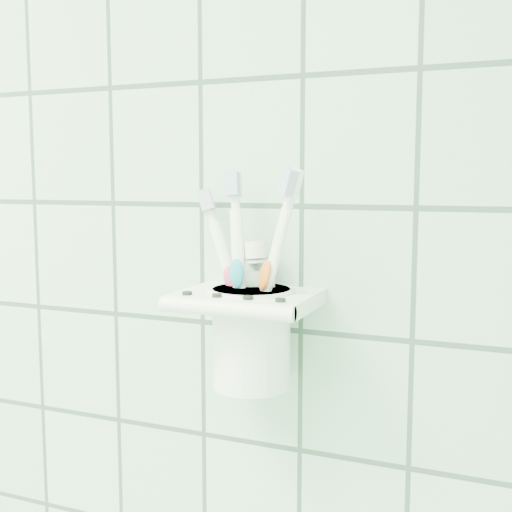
% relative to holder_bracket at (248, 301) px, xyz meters
% --- Properties ---
extents(holder_bracket, '(0.13, 0.11, 0.04)m').
position_rel_holder_bracket_xyz_m(holder_bracket, '(0.00, 0.00, 0.00)').
color(holder_bracket, white).
rests_on(holder_bracket, wall_back).
extents(cup, '(0.09, 0.09, 0.10)m').
position_rel_holder_bracket_xyz_m(cup, '(0.00, 0.00, -0.03)').
color(cup, white).
rests_on(cup, holder_bracket).
extents(toothbrush_pink, '(0.08, 0.04, 0.20)m').
position_rel_holder_bracket_xyz_m(toothbrush_pink, '(0.01, 0.00, 0.02)').
color(toothbrush_pink, white).
rests_on(toothbrush_pink, cup).
extents(toothbrush_blue, '(0.03, 0.04, 0.21)m').
position_rel_holder_bracket_xyz_m(toothbrush_blue, '(-0.00, -0.01, 0.03)').
color(toothbrush_blue, white).
rests_on(toothbrush_blue, cup).
extents(toothbrush_orange, '(0.07, 0.04, 0.22)m').
position_rel_holder_bracket_xyz_m(toothbrush_orange, '(-0.01, 0.01, 0.03)').
color(toothbrush_orange, white).
rests_on(toothbrush_orange, cup).
extents(toothpaste_tube, '(0.05, 0.04, 0.14)m').
position_rel_holder_bracket_xyz_m(toothpaste_tube, '(0.01, 0.02, -0.00)').
color(toothpaste_tube, silver).
rests_on(toothpaste_tube, cup).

